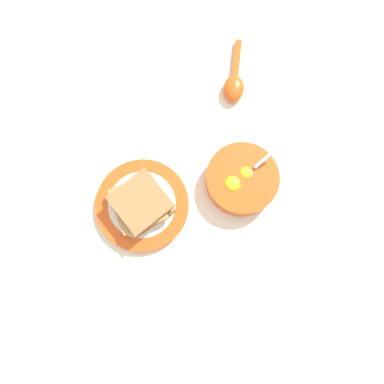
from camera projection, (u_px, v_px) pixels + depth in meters
ground_plane at (206, 142)px, 0.84m from camera, size 3.00×3.00×0.00m
egg_bowl at (242, 179)px, 0.80m from camera, size 0.16×0.16×0.07m
toast_plate at (142, 205)px, 0.81m from camera, size 0.20×0.20×0.02m
toast_sandwich at (140, 203)px, 0.78m from camera, size 0.15×0.15×0.04m
soup_spoon at (234, 83)px, 0.86m from camera, size 0.05×0.16×0.03m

